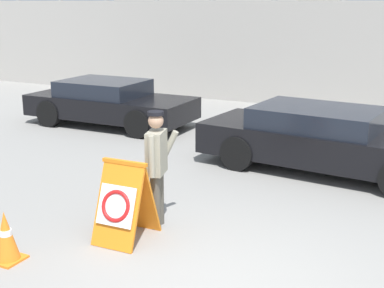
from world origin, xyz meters
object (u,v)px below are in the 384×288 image
Objects in this scene: parked_car_rear_sedan at (326,139)px; traffic_cone_mid at (6,237)px; barricade_sign at (124,201)px; parked_car_front_coupe at (109,102)px; security_guard at (157,164)px.

traffic_cone_mid is at bearing -110.89° from parked_car_rear_sedan.
traffic_cone_mid is at bearing -130.86° from barricade_sign.
traffic_cone_mid is at bearing -64.89° from parked_car_front_coupe.
traffic_cone_mid is 7.61m from parked_car_front_coupe.
security_guard is (0.17, 0.60, 0.38)m from barricade_sign.
barricade_sign is 1.71× the size of traffic_cone_mid.
parked_car_front_coupe is at bearing 25.67° from security_guard.
parked_car_rear_sedan is at bearing 66.82° from barricade_sign.
parked_car_rear_sedan reaches higher than parked_car_front_coupe.
security_guard reaches higher than barricade_sign.
traffic_cone_mid is 0.15× the size of parked_car_front_coupe.
barricade_sign is 0.26× the size of parked_car_front_coupe.
security_guard is 0.39× the size of parked_car_front_coupe.
parked_car_rear_sedan is at bearing -13.56° from parked_car_front_coupe.
parked_car_front_coupe is (-4.24, 5.69, 0.05)m from barricade_sign.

